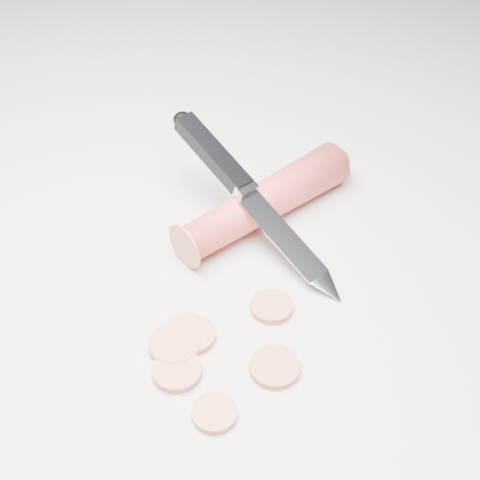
{
  "coord_description": "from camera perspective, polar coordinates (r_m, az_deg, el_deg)",
  "views": [
    {
      "loc": [
        0.03,
        -0.37,
        0.41
      ],
      "look_at": [
        0.01,
        0.06,
        0.02
      ],
      "focal_mm": 50.0,
      "sensor_mm": 36.0,
      "label": 1
    }
  ],
  "objects": [
    {
      "name": "carrot_slice_1",
      "position": [
        0.53,
        -4.68,
        -7.57
      ],
      "size": [
        0.03,
        0.03,
        0.01
      ],
      "primitive_type": "cylinder",
      "color": "#CF6847",
      "rests_on": "ground"
    },
    {
      "name": "carrot_slice_5",
      "position": [
        0.53,
        -4.09,
        -8.09
      ],
      "size": [
        0.04,
        0.04,
        0.01
      ],
      "primitive_type": "cylinder",
      "color": "#CF6847",
      "rests_on": "ground"
    },
    {
      "name": "ground",
      "position": [
        0.55,
        -1.29,
        -5.29
      ],
      "size": [
        2.4,
        2.4,
        0.0
      ],
      "primitive_type": "plane",
      "color": "beige",
      "rests_on": "ground"
    },
    {
      "name": "carrot_slice_0",
      "position": [
        0.52,
        -5.6,
        -8.87
      ],
      "size": [
        0.04,
        0.04,
        0.01
      ],
      "primitive_type": "cylinder",
      "color": "#CF6847",
      "rests_on": "ground"
    },
    {
      "name": "carrot_slice_3",
      "position": [
        0.48,
        -2.19,
        -14.55
      ],
      "size": [
        0.03,
        0.03,
        0.01
      ],
      "primitive_type": "cylinder",
      "color": "#CF6847",
      "rests_on": "ground"
    },
    {
      "name": "kitchen_knife",
      "position": [
        0.58,
        1.32,
        3.54
      ],
      "size": [
        0.17,
        0.18,
        0.08
      ],
      "primitive_type": null,
      "color": "#B3B5BA",
      "rests_on": "ground"
    },
    {
      "name": "carrot_slice_4",
      "position": [
        0.51,
        2.98,
        -10.77
      ],
      "size": [
        0.04,
        0.04,
        0.01
      ],
      "primitive_type": "cylinder",
      "color": "#CF6847",
      "rests_on": "ground"
    },
    {
      "name": "carrot",
      "position": [
        0.61,
        2.12,
        3.3
      ],
      "size": [
        0.16,
        0.16,
        0.04
      ],
      "primitive_type": "cylinder",
      "rotation": [
        1.57,
        0.0,
        -0.8
      ],
      "color": "red",
      "rests_on": "ground"
    },
    {
      "name": "carrot_slice_6",
      "position": [
        0.5,
        -5.39,
        -11.06
      ],
      "size": [
        0.04,
        0.04,
        0.01
      ],
      "primitive_type": "cylinder",
      "color": "#CF6847",
      "rests_on": "ground"
    },
    {
      "name": "carrot_slice_2",
      "position": [
        0.54,
        2.72,
        -5.7
      ],
      "size": [
        0.03,
        0.03,
        0.01
      ],
      "primitive_type": "cylinder",
      "color": "#CF6847",
      "rests_on": "ground"
    }
  ]
}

